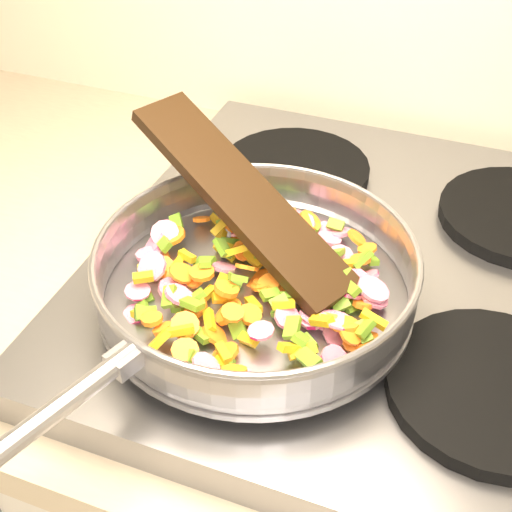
% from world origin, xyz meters
% --- Properties ---
extents(cooktop, '(0.60, 0.60, 0.04)m').
position_xyz_m(cooktop, '(-0.70, 1.67, 0.92)').
color(cooktop, '#939399').
rests_on(cooktop, counter_top).
extents(grate_fl, '(0.19, 0.19, 0.02)m').
position_xyz_m(grate_fl, '(-0.84, 1.52, 0.95)').
color(grate_fl, black).
rests_on(grate_fl, cooktop).
extents(grate_fr, '(0.19, 0.19, 0.02)m').
position_xyz_m(grate_fr, '(-0.56, 1.52, 0.95)').
color(grate_fr, black).
rests_on(grate_fr, cooktop).
extents(grate_bl, '(0.19, 0.19, 0.02)m').
position_xyz_m(grate_bl, '(-0.84, 1.81, 0.95)').
color(grate_bl, black).
rests_on(grate_bl, cooktop).
extents(saute_pan, '(0.36, 0.51, 0.06)m').
position_xyz_m(saute_pan, '(-0.80, 1.55, 0.99)').
color(saute_pan, '#9E9EA5').
rests_on(saute_pan, grate_fl).
extents(vegetable_heap, '(0.28, 0.27, 0.05)m').
position_xyz_m(vegetable_heap, '(-0.79, 1.56, 0.98)').
color(vegetable_heap, '#5B8C1E').
rests_on(vegetable_heap, saute_pan).
extents(wooden_spatula, '(0.28, 0.18, 0.11)m').
position_xyz_m(wooden_spatula, '(-0.83, 1.61, 1.03)').
color(wooden_spatula, black).
rests_on(wooden_spatula, saute_pan).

